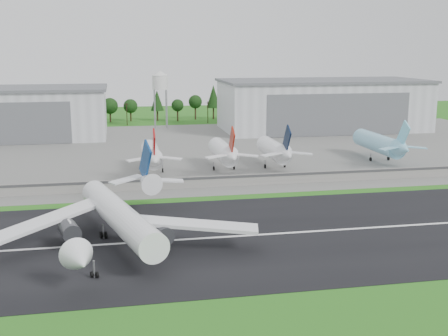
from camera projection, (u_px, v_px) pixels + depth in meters
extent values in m
plane|color=#256918|center=(259.00, 252.00, 113.75)|extent=(600.00, 600.00, 0.00)
cube|color=black|center=(248.00, 236.00, 123.35)|extent=(320.00, 60.00, 0.10)
cube|color=white|center=(248.00, 235.00, 123.34)|extent=(220.00, 1.00, 0.02)
cube|color=slate|center=(186.00, 149.00, 229.01)|extent=(320.00, 150.00, 0.10)
cube|color=gray|center=(213.00, 182.00, 166.22)|extent=(240.00, 0.50, 3.50)
cube|color=#38383A|center=(213.00, 178.00, 165.67)|extent=(240.00, 0.12, 0.70)
cube|color=silver|center=(322.00, 106.00, 283.56)|extent=(100.00, 45.00, 24.00)
cube|color=#595B60|center=(323.00, 81.00, 280.93)|extent=(102.00, 47.00, 1.20)
cube|color=#595B60|center=(339.00, 115.00, 262.20)|extent=(70.00, 0.30, 19.68)
cylinder|color=#99999E|center=(155.00, 110.00, 285.01)|extent=(0.50, 0.50, 20.00)
cylinder|color=#99999E|center=(166.00, 108.00, 291.88)|extent=(0.50, 0.50, 20.00)
cylinder|color=silver|center=(160.00, 82.00, 285.63)|extent=(8.00, 8.00, 7.00)
cone|color=silver|center=(160.00, 73.00, 284.65)|extent=(8.40, 8.40, 2.40)
cylinder|color=white|center=(119.00, 216.00, 116.98)|extent=(17.27, 43.96, 5.80)
cone|color=white|center=(80.00, 260.00, 92.61)|extent=(7.18, 7.32, 5.80)
cone|color=white|center=(146.00, 181.00, 142.57)|extent=(7.70, 10.14, 5.51)
cube|color=navy|center=(145.00, 161.00, 140.98)|extent=(3.01, 9.33, 11.13)
cube|color=white|center=(189.00, 224.00, 114.04)|extent=(28.51, 11.47, 2.65)
cylinder|color=#333338|center=(161.00, 233.00, 113.33)|extent=(5.12, 6.31, 3.80)
cube|color=white|center=(165.00, 180.00, 141.61)|extent=(9.14, 3.61, 0.98)
cube|color=white|center=(46.00, 221.00, 116.36)|extent=(24.11, 23.22, 2.65)
cylinder|color=#333338|center=(70.00, 231.00, 114.80)|extent=(5.12, 6.31, 3.80)
cube|color=white|center=(127.00, 180.00, 142.38)|extent=(9.28, 7.63, 0.98)
cube|color=#99999E|center=(115.00, 243.00, 114.02)|extent=(17.60, 31.58, 3.20)
cylinder|color=black|center=(104.00, 235.00, 121.37)|extent=(0.78, 1.55, 1.50)
imported|color=#A2D318|center=(148.00, 246.00, 114.55)|extent=(5.28, 4.02, 1.33)
cylinder|color=silver|center=(151.00, 154.00, 186.29)|extent=(6.05, 24.00, 6.05)
cone|color=silver|center=(154.00, 160.00, 171.20)|extent=(5.75, 7.00, 5.75)
cube|color=#990B0C|center=(154.00, 144.00, 170.68)|extent=(0.45, 8.59, 10.02)
cylinder|color=#99999E|center=(141.00, 169.00, 184.67)|extent=(0.32, 0.32, 3.00)
cylinder|color=#99999E|center=(163.00, 168.00, 185.96)|extent=(0.32, 0.32, 3.00)
cylinder|color=black|center=(141.00, 171.00, 184.82)|extent=(0.40, 1.40, 1.40)
cylinder|color=white|center=(223.00, 152.00, 190.75)|extent=(6.14, 24.00, 6.14)
cone|color=white|center=(232.00, 157.00, 175.65)|extent=(5.83, 7.00, 5.83)
cube|color=maroon|center=(232.00, 142.00, 175.13)|extent=(0.45, 8.59, 10.02)
cylinder|color=#99999E|center=(214.00, 166.00, 189.13)|extent=(0.32, 0.32, 3.00)
cylinder|color=#99999E|center=(234.00, 165.00, 190.42)|extent=(0.32, 0.32, 3.00)
cylinder|color=black|center=(214.00, 168.00, 189.28)|extent=(0.40, 1.40, 1.40)
cylinder|color=white|center=(274.00, 150.00, 194.04)|extent=(6.17, 24.00, 6.17)
cone|color=white|center=(287.00, 155.00, 178.94)|extent=(5.86, 7.00, 5.86)
cube|color=black|center=(287.00, 140.00, 178.42)|extent=(0.45, 8.59, 10.02)
cylinder|color=#99999E|center=(265.00, 164.00, 192.43)|extent=(0.32, 0.32, 3.00)
cylinder|color=#99999E|center=(285.00, 163.00, 193.72)|extent=(0.32, 0.32, 3.00)
cylinder|color=black|center=(265.00, 166.00, 192.57)|extent=(0.40, 1.40, 1.40)
cylinder|color=#84C8E4|center=(378.00, 143.00, 206.39)|extent=(6.64, 30.00, 6.64)
cone|color=#84C8E4|center=(403.00, 149.00, 188.41)|extent=(6.31, 7.00, 6.31)
cube|color=#76D5F2|center=(403.00, 135.00, 187.89)|extent=(0.45, 8.59, 10.02)
cylinder|color=#99999E|center=(371.00, 157.00, 204.83)|extent=(0.32, 0.32, 3.00)
cylinder|color=#99999E|center=(388.00, 157.00, 206.12)|extent=(0.32, 0.32, 3.00)
cylinder|color=black|center=(371.00, 159.00, 204.97)|extent=(0.40, 1.40, 1.40)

